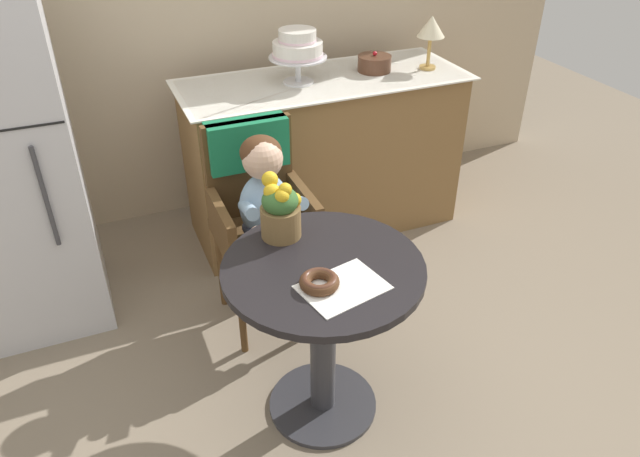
# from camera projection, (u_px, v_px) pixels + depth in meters

# --- Properties ---
(ground_plane) EXTENTS (8.00, 8.00, 0.00)m
(ground_plane) POSITION_uv_depth(u_px,v_px,m) (323.00, 405.00, 2.47)
(ground_plane) COLOR gray
(cafe_table) EXTENTS (0.72, 0.72, 0.72)m
(cafe_table) POSITION_uv_depth(u_px,v_px,m) (323.00, 311.00, 2.19)
(cafe_table) COLOR black
(cafe_table) RESTS_ON ground
(wicker_chair) EXTENTS (0.42, 0.45, 0.95)m
(wicker_chair) POSITION_uv_depth(u_px,v_px,m) (256.00, 194.00, 2.66)
(wicker_chair) COLOR brown
(wicker_chair) RESTS_ON ground
(seated_child) EXTENTS (0.27, 0.32, 0.73)m
(seated_child) POSITION_uv_depth(u_px,v_px,m) (267.00, 203.00, 2.52)
(seated_child) COLOR #8CADCC
(seated_child) RESTS_ON ground
(paper_napkin) EXTENTS (0.31, 0.26, 0.00)m
(paper_napkin) POSITION_uv_depth(u_px,v_px,m) (343.00, 287.00, 1.97)
(paper_napkin) COLOR white
(paper_napkin) RESTS_ON cafe_table
(donut_front) EXTENTS (0.13, 0.13, 0.04)m
(donut_front) POSITION_uv_depth(u_px,v_px,m) (319.00, 281.00, 1.97)
(donut_front) COLOR #4C2D19
(donut_front) RESTS_ON cafe_table
(flower_vase) EXTENTS (0.16, 0.16, 0.25)m
(flower_vase) POSITION_uv_depth(u_px,v_px,m) (280.00, 209.00, 2.18)
(flower_vase) COLOR brown
(flower_vase) RESTS_ON cafe_table
(display_counter) EXTENTS (1.56, 0.62, 0.90)m
(display_counter) POSITION_uv_depth(u_px,v_px,m) (324.00, 155.00, 3.41)
(display_counter) COLOR olive
(display_counter) RESTS_ON ground
(tiered_cake_stand) EXTENTS (0.30, 0.30, 0.27)m
(tiered_cake_stand) POSITION_uv_depth(u_px,v_px,m) (298.00, 48.00, 3.02)
(tiered_cake_stand) COLOR silver
(tiered_cake_stand) RESTS_ON display_counter
(round_layer_cake) EXTENTS (0.18, 0.18, 0.11)m
(round_layer_cake) POSITION_uv_depth(u_px,v_px,m) (374.00, 63.00, 3.25)
(round_layer_cake) COLOR #4C2D1E
(round_layer_cake) RESTS_ON display_counter
(table_lamp) EXTENTS (0.15, 0.15, 0.28)m
(table_lamp) POSITION_uv_depth(u_px,v_px,m) (431.00, 29.00, 3.19)
(table_lamp) COLOR #B28C47
(table_lamp) RESTS_ON display_counter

